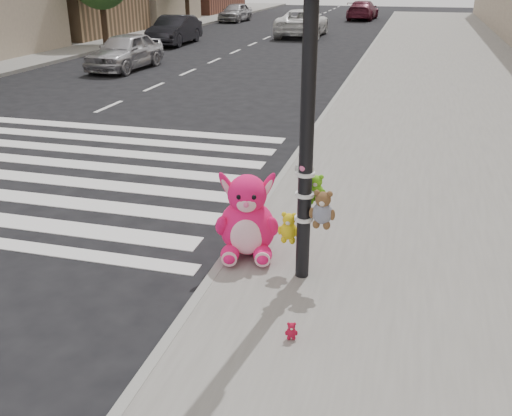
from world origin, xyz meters
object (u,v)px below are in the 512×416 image
at_px(red_teddy, 291,331).
at_px(car_silver_far, 125,51).
at_px(car_dark_far, 174,30).
at_px(pink_bunny, 247,221).
at_px(signal_pole, 308,147).
at_px(car_white_near, 302,23).

distance_m(red_teddy, car_silver_far, 18.32).
height_order(red_teddy, car_silver_far, car_silver_far).
bearing_deg(car_dark_far, pink_bunny, -66.05).
relative_size(signal_pole, car_silver_far, 1.00).
bearing_deg(car_white_near, car_dark_far, 43.33).
bearing_deg(signal_pole, car_silver_far, 124.21).
bearing_deg(red_teddy, car_dark_far, 100.60).
bearing_deg(signal_pole, car_white_near, 101.06).
distance_m(signal_pole, car_dark_far, 24.59).
xyz_separation_m(red_teddy, car_silver_far, (-9.76, 15.49, 0.44)).
height_order(red_teddy, car_white_near, car_white_near).
bearing_deg(pink_bunny, signal_pole, -37.06).
distance_m(signal_pole, pink_bunny, 1.45).
bearing_deg(car_silver_far, signal_pole, -53.50).
distance_m(pink_bunny, car_white_near, 27.54).
relative_size(pink_bunny, red_teddy, 5.87).
distance_m(red_teddy, car_dark_far, 25.81).
distance_m(pink_bunny, car_silver_far, 16.40).
bearing_deg(pink_bunny, car_silver_far, 109.05).
height_order(car_silver_far, car_dark_far, car_dark_far).
bearing_deg(signal_pole, red_teddy, -84.59).
relative_size(red_teddy, car_white_near, 0.04).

